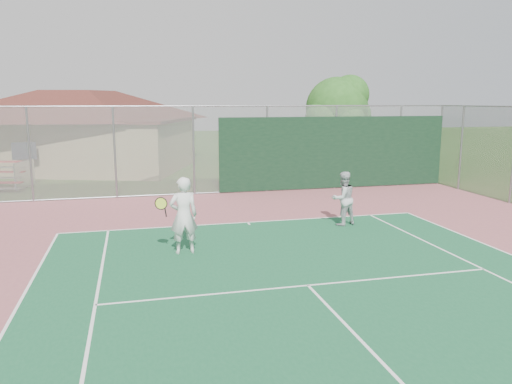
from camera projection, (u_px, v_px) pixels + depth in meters
back_fence at (270, 151)px, 20.38m from camera, size 20.08×0.11×3.53m
clubhouse at (80, 122)px, 26.79m from camera, size 13.62×11.26×5.04m
tree at (338, 111)px, 23.95m from camera, size 3.53×3.35×4.93m
player_white_front at (183, 216)px, 12.06m from camera, size 1.07×0.63×1.89m
player_grey_back at (343, 199)px, 14.88m from camera, size 0.90×0.78×1.62m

